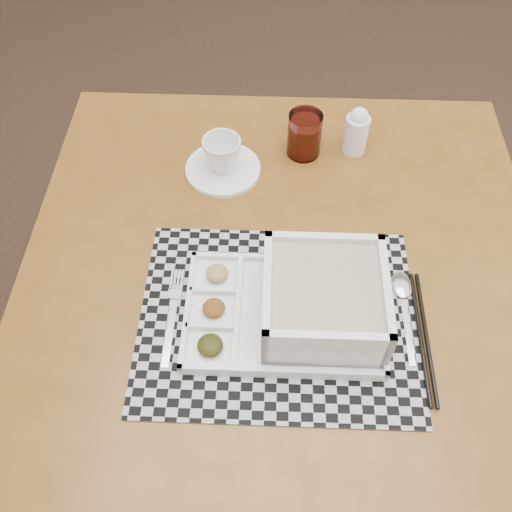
# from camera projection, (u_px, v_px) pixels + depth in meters

# --- Properties ---
(floor) EXTENTS (5.00, 5.00, 0.00)m
(floor) POSITION_uv_depth(u_px,v_px,m) (395.00, 356.00, 1.66)
(floor) COLOR black
(floor) RESTS_ON ground
(dining_table) EXTENTS (0.94, 0.94, 0.69)m
(dining_table) POSITION_uv_depth(u_px,v_px,m) (282.00, 285.00, 1.06)
(dining_table) COLOR #5A3910
(dining_table) RESTS_ON ground
(placemat) EXTENTS (0.46, 0.38, 0.00)m
(placemat) POSITION_uv_depth(u_px,v_px,m) (278.00, 318.00, 0.93)
(placemat) COLOR #A09FA6
(placemat) RESTS_ON dining_table
(serving_tray) EXTENTS (0.33, 0.23, 0.10)m
(serving_tray) POSITION_uv_depth(u_px,v_px,m) (313.00, 303.00, 0.90)
(serving_tray) COLOR white
(serving_tray) RESTS_ON placemat
(fork) EXTENTS (0.02, 0.19, 0.00)m
(fork) POSITION_uv_depth(u_px,v_px,m) (172.00, 314.00, 0.94)
(fork) COLOR silver
(fork) RESTS_ON placemat
(spoon) EXTENTS (0.04, 0.18, 0.01)m
(spoon) POSITION_uv_depth(u_px,v_px,m) (403.00, 292.00, 0.96)
(spoon) COLOR silver
(spoon) RESTS_ON placemat
(chopsticks) EXTENTS (0.02, 0.24, 0.01)m
(chopsticks) POSITION_uv_depth(u_px,v_px,m) (423.00, 336.00, 0.91)
(chopsticks) COLOR black
(chopsticks) RESTS_ON placemat
(saucer) EXTENTS (0.15, 0.15, 0.01)m
(saucer) POSITION_uv_depth(u_px,v_px,m) (223.00, 169.00, 1.13)
(saucer) COLOR white
(saucer) RESTS_ON dining_table
(cup) EXTENTS (0.10, 0.10, 0.07)m
(cup) POSITION_uv_depth(u_px,v_px,m) (222.00, 154.00, 1.10)
(cup) COLOR white
(cup) RESTS_ON saucer
(juice_glass) EXTENTS (0.07, 0.07, 0.09)m
(juice_glass) POSITION_uv_depth(u_px,v_px,m) (304.00, 136.00, 1.14)
(juice_glass) COLOR white
(juice_glass) RESTS_ON dining_table
(creamer_bottle) EXTENTS (0.05, 0.05, 0.11)m
(creamer_bottle) POSITION_uv_depth(u_px,v_px,m) (356.00, 131.00, 1.13)
(creamer_bottle) COLOR white
(creamer_bottle) RESTS_ON dining_table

